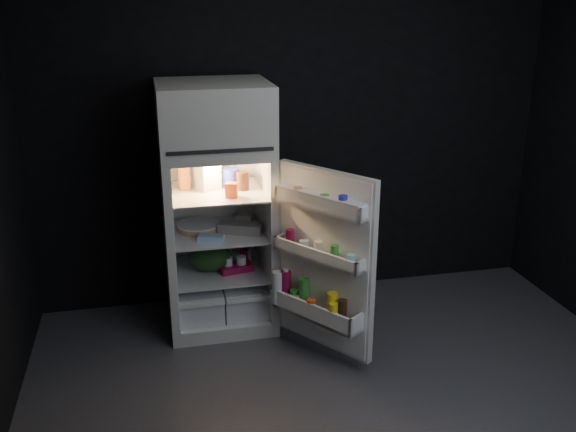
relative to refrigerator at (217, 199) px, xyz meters
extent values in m
cube|color=#48484D|center=(0.66, -1.32, -0.96)|extent=(4.00, 3.40, 0.00)
cube|color=black|center=(0.66, 0.38, 0.39)|extent=(4.00, 0.00, 2.70)
cube|color=black|center=(0.66, -3.02, 0.39)|extent=(4.00, 0.00, 2.70)
cube|color=silver|center=(0.00, -0.02, -0.91)|extent=(0.76, 0.70, 0.10)
cube|color=silver|center=(-0.35, -0.02, -0.26)|extent=(0.05, 0.70, 1.20)
cube|color=silver|center=(0.36, -0.02, -0.26)|extent=(0.05, 0.70, 1.20)
cube|color=white|center=(0.00, 0.30, -0.26)|extent=(0.66, 0.05, 1.20)
cube|color=silver|center=(0.00, -0.02, 0.37)|extent=(0.76, 0.70, 0.06)
cube|color=silver|center=(0.00, -0.02, 0.61)|extent=(0.76, 0.70, 0.42)
cube|color=black|center=(0.00, -0.38, 0.43)|extent=(0.68, 0.01, 0.02)
cube|color=white|center=(-0.33, -0.05, -0.26)|extent=(0.01, 0.65, 1.20)
cube|color=white|center=(0.33, -0.05, -0.26)|extent=(0.01, 0.65, 1.20)
cube|color=white|center=(0.00, -0.05, 0.34)|extent=(0.66, 0.65, 0.01)
cube|color=white|center=(0.00, -0.05, -0.85)|extent=(0.66, 0.65, 0.01)
cube|color=white|center=(0.00, -0.05, 0.06)|extent=(0.65, 0.63, 0.01)
cube|color=white|center=(0.00, -0.05, -0.24)|extent=(0.65, 0.63, 0.01)
cube|color=white|center=(0.00, -0.05, -0.54)|extent=(0.65, 0.63, 0.01)
cube|color=white|center=(-0.16, -0.03, -0.74)|extent=(0.32, 0.59, 0.22)
cube|color=white|center=(0.17, -0.03, -0.74)|extent=(0.32, 0.59, 0.22)
cube|color=white|center=(-0.16, -0.35, -0.65)|extent=(0.32, 0.02, 0.03)
cube|color=white|center=(0.17, -0.35, -0.65)|extent=(0.32, 0.02, 0.03)
cube|color=#FFE5B2|center=(0.00, -0.10, 0.32)|extent=(0.14, 0.14, 0.02)
cube|color=silver|center=(0.62, -0.67, -0.26)|extent=(0.48, 0.65, 1.22)
cube|color=white|center=(0.60, -0.68, -0.26)|extent=(0.42, 0.59, 1.18)
cube|color=white|center=(0.56, -0.71, 0.11)|extent=(0.47, 0.61, 0.02)
cube|color=white|center=(0.54, -0.73, 0.15)|extent=(0.41, 0.57, 0.10)
cube|color=white|center=(0.76, -0.97, 0.15)|extent=(0.08, 0.07, 0.10)
cube|color=white|center=(0.37, -0.44, 0.15)|extent=(0.08, 0.07, 0.10)
cube|color=white|center=(0.56, -0.71, -0.22)|extent=(0.48, 0.61, 0.02)
cube|color=white|center=(0.53, -0.73, -0.19)|extent=(0.41, 0.57, 0.09)
cube|color=white|center=(0.75, -0.98, -0.19)|extent=(0.09, 0.07, 0.09)
cube|color=white|center=(0.37, -0.44, -0.19)|extent=(0.09, 0.07, 0.09)
cube|color=white|center=(0.54, -0.72, -0.63)|extent=(0.51, 0.64, 0.02)
cube|color=white|center=(0.49, -0.76, -0.57)|extent=(0.41, 0.57, 0.13)
cube|color=white|center=(0.74, -0.99, -0.57)|extent=(0.13, 0.10, 0.13)
cube|color=white|center=(0.35, -0.45, -0.57)|extent=(0.13, 0.10, 0.13)
cube|color=white|center=(0.56, -0.71, 0.21)|extent=(0.46, 0.59, 0.02)
cylinder|color=#1E25A5|center=(0.67, -0.85, 0.18)|extent=(0.08, 0.08, 0.12)
cylinder|color=#338C33|center=(0.59, -0.74, 0.17)|extent=(0.08, 0.08, 0.09)
cylinder|color=tan|center=(0.46, -0.56, 0.17)|extent=(0.08, 0.08, 0.10)
cylinder|color=#8CB9D8|center=(0.71, -0.92, -0.16)|extent=(0.08, 0.08, 0.09)
cylinder|color=#338C33|center=(0.64, -0.81, -0.15)|extent=(0.07, 0.07, 0.12)
cylinder|color=beige|center=(0.56, -0.71, -0.16)|extent=(0.08, 0.08, 0.11)
cylinder|color=#8CB9D8|center=(0.49, -0.61, -0.17)|extent=(0.08, 0.08, 0.08)
cylinder|color=maroon|center=(0.42, -0.51, -0.15)|extent=(0.08, 0.08, 0.13)
cylinder|color=black|center=(0.67, -0.90, -0.52)|extent=(0.08, 0.08, 0.18)
cylinder|color=yellow|center=(0.62, -0.83, -0.51)|extent=(0.09, 0.09, 0.20)
cylinder|color=#338C33|center=(0.49, -0.64, -0.50)|extent=(0.09, 0.09, 0.23)
cylinder|color=#338C33|center=(0.44, -0.57, -0.55)|extent=(0.09, 0.09, 0.12)
cylinder|color=maroon|center=(0.39, -0.51, -0.50)|extent=(0.10, 0.10, 0.24)
cylinder|color=yellow|center=(0.62, -0.89, -0.54)|extent=(0.08, 0.08, 0.16)
cylinder|color=#C54717|center=(0.51, -0.74, -0.55)|extent=(0.08, 0.08, 0.13)
cylinder|color=silver|center=(0.43, -0.63, -0.56)|extent=(0.08, 0.08, 0.10)
cylinder|color=white|center=(0.34, -0.50, -0.50)|extent=(0.10, 0.10, 0.23)
cylinder|color=white|center=(0.39, -0.51, -0.37)|extent=(0.05, 0.05, 0.02)
cube|color=white|center=(-0.05, 0.02, 0.19)|extent=(0.18, 0.18, 0.24)
cylinder|color=#1E25A5|center=(0.11, 0.01, 0.14)|extent=(0.15, 0.15, 0.14)
cylinder|color=black|center=(0.18, -0.05, 0.14)|extent=(0.12, 0.12, 0.13)
cylinder|color=#C96D20|center=(-0.21, 0.05, 0.18)|extent=(0.11, 0.11, 0.22)
cube|color=#C54717|center=(0.08, -0.20, 0.12)|extent=(0.10, 0.08, 0.10)
cube|color=gray|center=(0.15, -0.11, -0.19)|extent=(0.33, 0.23, 0.07)
cylinder|color=tan|center=(-0.14, 0.01, -0.21)|extent=(0.34, 0.34, 0.04)
cube|color=#8CB9D8|center=(-0.07, -0.22, -0.21)|extent=(0.19, 0.13, 0.04)
cube|color=beige|center=(0.23, 0.14, -0.20)|extent=(0.14, 0.13, 0.05)
ellipsoid|color=#193815|center=(-0.07, -0.03, -0.43)|extent=(0.36, 0.32, 0.20)
cube|color=maroon|center=(0.11, -0.10, -0.50)|extent=(0.26, 0.17, 0.05)
cylinder|color=maroon|center=(0.20, 0.07, -0.48)|extent=(0.08, 0.08, 0.09)
cylinder|color=silver|center=(0.23, 0.08, -0.48)|extent=(0.08, 0.08, 0.09)
camera|label=1|loc=(-0.46, -4.35, 1.40)|focal=40.00mm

